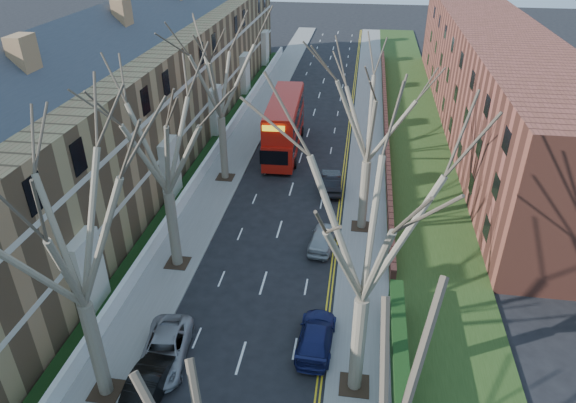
% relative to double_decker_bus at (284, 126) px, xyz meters
% --- Properties ---
extents(pavement_left, '(3.00, 102.00, 0.12)m').
position_rel_double_decker_bus_xyz_m(pavement_left, '(-4.29, 4.47, -2.31)').
color(pavement_left, slate).
rests_on(pavement_left, ground).
extents(pavement_right, '(3.00, 102.00, 0.12)m').
position_rel_double_decker_bus_xyz_m(pavement_right, '(7.71, 4.47, -2.31)').
color(pavement_right, slate).
rests_on(pavement_right, ground).
extents(terrace_left, '(9.70, 78.00, 13.60)m').
position_rel_double_decker_bus_xyz_m(terrace_left, '(-11.93, -3.53, 3.17)').
color(terrace_left, '#95714C').
rests_on(terrace_left, ground).
extents(flats_right, '(13.97, 54.00, 10.00)m').
position_rel_double_decker_bus_xyz_m(flats_right, '(19.18, 8.47, 2.62)').
color(flats_right, brown).
rests_on(flats_right, ground).
extents(front_wall_left, '(0.30, 78.00, 1.00)m').
position_rel_double_decker_bus_xyz_m(front_wall_left, '(-5.94, -3.53, -1.75)').
color(front_wall_left, white).
rests_on(front_wall_left, ground).
extents(grass_verge_right, '(6.00, 102.00, 0.06)m').
position_rel_double_decker_bus_xyz_m(grass_verge_right, '(12.21, 4.47, -2.22)').
color(grass_verge_right, '#223A15').
rests_on(grass_verge_right, ground).
extents(tree_left_mid, '(10.50, 10.50, 14.71)m').
position_rel_double_decker_bus_xyz_m(tree_left_mid, '(-3.99, -28.53, 7.19)').
color(tree_left_mid, '#746853').
rests_on(tree_left_mid, ground).
extents(tree_left_far, '(10.15, 10.15, 14.22)m').
position_rel_double_decker_bus_xyz_m(tree_left_far, '(-3.99, -18.53, 6.88)').
color(tree_left_far, '#746853').
rests_on(tree_left_far, ground).
extents(tree_left_dist, '(10.50, 10.50, 14.71)m').
position_rel_double_decker_bus_xyz_m(tree_left_dist, '(-3.99, -6.53, 7.19)').
color(tree_left_dist, '#746853').
rests_on(tree_left_dist, ground).
extents(tree_right_mid, '(10.50, 10.50, 14.71)m').
position_rel_double_decker_bus_xyz_m(tree_right_mid, '(7.41, -26.53, 7.19)').
color(tree_right_mid, '#746853').
rests_on(tree_right_mid, ground).
extents(tree_right_far, '(10.15, 10.15, 14.22)m').
position_rel_double_decker_bus_xyz_m(tree_right_far, '(7.41, -12.53, 6.88)').
color(tree_right_far, '#746853').
rests_on(tree_right_far, ground).
extents(double_decker_bus, '(3.25, 11.61, 4.80)m').
position_rel_double_decker_bus_xyz_m(double_decker_bus, '(0.00, 0.00, 0.00)').
color(double_decker_bus, '#AD150C').
rests_on(double_decker_bus, ground).
extents(car_left_mid, '(1.67, 4.28, 1.39)m').
position_rel_double_decker_bus_xyz_m(car_left_mid, '(-1.99, -28.83, -1.67)').
color(car_left_mid, black).
rests_on(car_left_mid, ground).
extents(car_left_far, '(2.75, 4.97, 1.32)m').
position_rel_double_decker_bus_xyz_m(car_left_far, '(-1.96, -26.19, -1.71)').
color(car_left_far, gray).
rests_on(car_left_far, ground).
extents(car_right_near, '(1.94, 4.46, 1.28)m').
position_rel_double_decker_bus_xyz_m(car_right_near, '(5.35, -24.14, -1.73)').
color(car_right_near, '#161C50').
rests_on(car_right_near, ground).
extents(car_right_mid, '(1.92, 4.03, 1.33)m').
position_rel_double_decker_bus_xyz_m(car_right_mid, '(4.90, -15.18, -1.70)').
color(car_right_mid, '#989CA0').
rests_on(car_right_mid, ground).
extents(car_right_far, '(1.86, 4.35, 1.39)m').
position_rel_double_decker_bus_xyz_m(car_right_far, '(4.86, -7.13, -1.67)').
color(car_right_far, black).
rests_on(car_right_far, ground).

